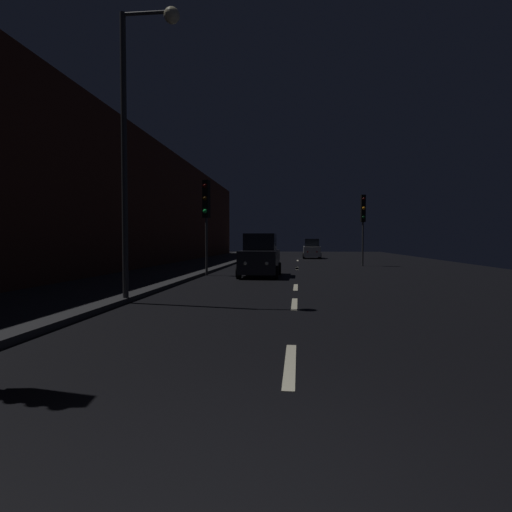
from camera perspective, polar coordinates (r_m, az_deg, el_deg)
ground at (r=27.54m, az=5.56°, el=-1.65°), size 26.15×84.00×0.02m
sidewalk_left at (r=28.41m, az=-8.45°, el=-1.37°), size 4.40×84.00×0.15m
building_facade_left at (r=25.94m, az=-16.05°, el=7.25°), size 0.80×63.00×8.30m
lane_centerline at (r=21.01m, az=5.47°, el=-2.75°), size 0.16×34.10×0.01m
traffic_light_far_left at (r=21.74m, az=-6.73°, el=6.65°), size 0.36×0.48×4.84m
traffic_light_far_right at (r=30.63m, az=14.24°, el=5.49°), size 0.33×0.47×4.98m
streetlamp_overhead at (r=12.86m, az=-15.59°, el=18.02°), size 1.70×0.44×8.17m
car_approaching_headlights at (r=20.97m, az=0.57°, el=-0.12°), size 1.94×4.21×2.12m
car_distant_taillights at (r=42.89m, az=7.51°, el=0.88°), size 1.79×3.88×1.96m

